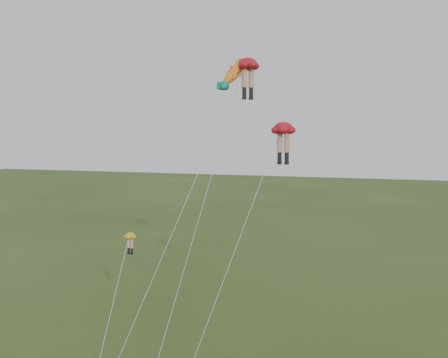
% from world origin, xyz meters
% --- Properties ---
extents(legs_kite_red_high, '(7.21, 9.17, 19.46)m').
position_xyz_m(legs_kite_red_high, '(3.84, 8.02, 18.62)').
color(legs_kite_red_high, '#B1121E').
rests_on(legs_kite_red_high, ground).
extents(legs_kite_red_mid, '(5.35, 5.97, 15.07)m').
position_xyz_m(legs_kite_red_mid, '(7.20, 4.08, 14.30)').
color(legs_kite_red_mid, '#B1121E').
rests_on(legs_kite_red_mid, ground).
extents(legs_kite_yellow, '(0.98, 5.77, 8.31)m').
position_xyz_m(legs_kite_yellow, '(-1.95, 2.17, 7.42)').
color(legs_kite_yellow, gold).
rests_on(legs_kite_yellow, ground).
extents(fish_kite, '(3.18, 10.29, 19.74)m').
position_xyz_m(fish_kite, '(3.10, 7.78, 18.41)').
color(fish_kite, yellow).
rests_on(fish_kite, ground).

